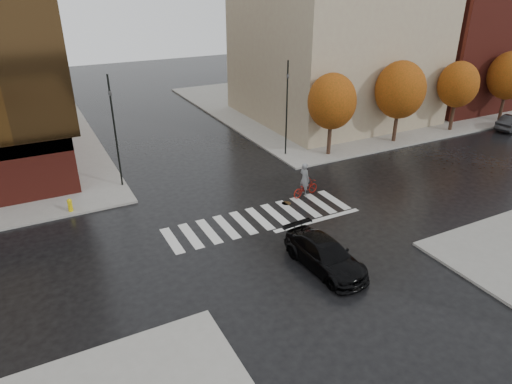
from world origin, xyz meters
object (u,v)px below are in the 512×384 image
Objects in this scene: sedan at (325,255)px; traffic_light_ne at (287,102)px; fire_hydrant at (70,204)px; cyclist at (305,185)px; traffic_light_nw at (114,124)px.

sedan is 16.26m from traffic_light_ne.
sedan is 0.69× the size of traffic_light_ne.
traffic_light_ne is at bearing 8.42° from fire_hydrant.
traffic_light_nw is at bearing 45.34° from cyclist.
fire_hydrant is at bearing -13.52° from traffic_light_ne.
cyclist is at bearing 46.95° from traffic_light_ne.
fire_hydrant is (-16.89, -2.50, -3.79)m from traffic_light_ne.
traffic_light_nw is at bearing -21.94° from traffic_light_ne.
fire_hydrant is (-10.50, 12.00, -0.13)m from sedan.
traffic_light_nw is at bearing 111.31° from sedan.
fire_hydrant is at bearing 61.51° from cyclist.
sedan is at bearing 49.96° from traffic_light_nw.
sedan reaches higher than fire_hydrant.
traffic_light_ne is (2.73, 7.07, 3.60)m from cyclist.
cyclist is 0.31× the size of traffic_light_nw.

